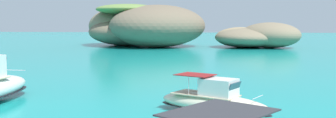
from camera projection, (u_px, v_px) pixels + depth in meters
islet_large at (143, 28)px, 85.67m from camera, size 33.06×30.06×9.13m
islet_small at (255, 37)px, 81.54m from camera, size 21.72×20.72×5.22m
motorboat_cream at (213, 102)px, 21.95m from camera, size 7.00×4.96×2.14m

